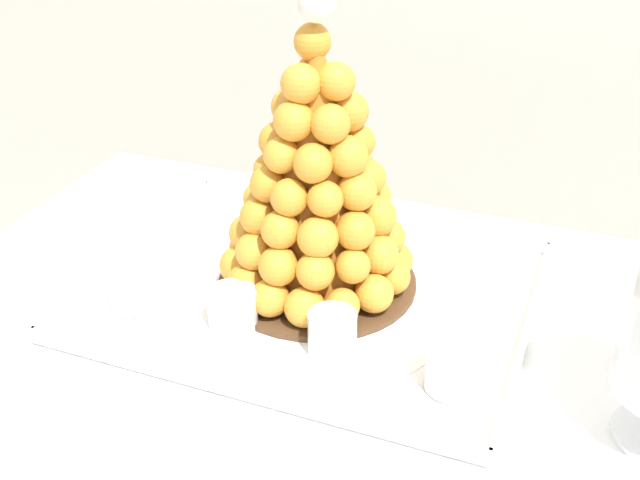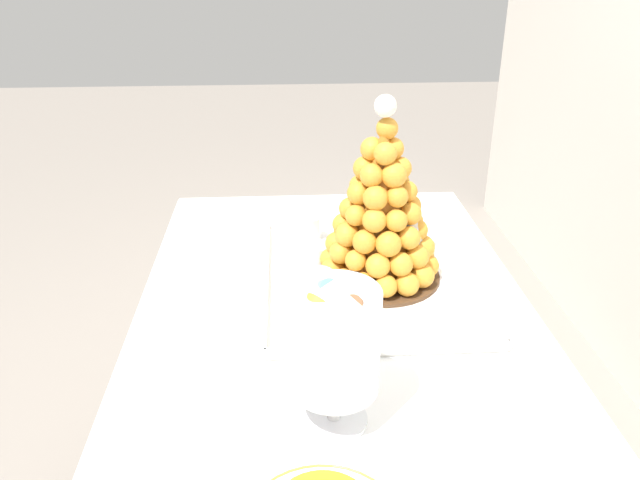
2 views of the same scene
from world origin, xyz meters
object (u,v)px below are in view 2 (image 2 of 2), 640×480
dessert_cup_left (310,229)px  dessert_cup_mid_right (318,322)px  dessert_cup_mid_left (318,256)px  macaron_goblet (335,342)px  croquembouche (381,212)px  dessert_cup_centre (319,284)px  wine_glass (405,234)px  serving_tray (368,278)px

dessert_cup_left → dessert_cup_mid_right: (0.41, -0.00, 0.00)m
dessert_cup_left → dessert_cup_mid_left: bearing=5.2°
dessert_cup_mid_left → macaron_goblet: macaron_goblet is taller
dessert_cup_mid_left → croquembouche: bearing=64.3°
dessert_cup_left → dessert_cup_mid_right: bearing=-0.6°
dessert_cup_centre → wine_glass: (-0.06, 0.18, 0.08)m
dessert_cup_mid_left → wine_glass: bearing=67.9°
serving_tray → wine_glass: bearing=83.4°
macaron_goblet → wine_glass: size_ratio=1.54×
dessert_cup_left → dessert_cup_mid_left: size_ratio=0.92×
serving_tray → wine_glass: (0.01, 0.07, 0.10)m
dessert_cup_mid_right → macaron_goblet: (0.22, 0.01, 0.10)m
croquembouche → dessert_cup_centre: size_ratio=6.82×
wine_glass → dessert_cup_centre: bearing=-71.7°
dessert_cup_left → dessert_cup_mid_right: dessert_cup_mid_right is taller
serving_tray → dessert_cup_left: 0.23m
dessert_cup_mid_left → dessert_cup_mid_right: size_ratio=1.03×
macaron_goblet → croquembouche: bearing=163.3°
serving_tray → dessert_cup_centre: dessert_cup_centre is taller
dessert_cup_mid_left → macaron_goblet: (0.49, -0.01, 0.11)m
dessert_cup_mid_left → dessert_cup_mid_right: 0.27m
dessert_cup_mid_left → dessert_cup_left: bearing=-174.8°
dessert_cup_left → macaron_goblet: macaron_goblet is taller
dessert_cup_mid_left → macaron_goblet: size_ratio=0.26×
serving_tray → croquembouche: size_ratio=1.43×
macaron_goblet → wine_glass: bearing=156.8°
dessert_cup_mid_left → wine_glass: (0.07, 0.17, 0.08)m
croquembouche → dessert_cup_centre: (0.07, -0.13, -0.12)m
croquembouche → dessert_cup_left: size_ratio=6.92×
dessert_cup_mid_right → wine_glass: (-0.20, 0.19, 0.08)m
serving_tray → macaron_goblet: (0.42, -0.11, 0.13)m
dessert_cup_left → dessert_cup_mid_left: 0.14m
dessert_cup_centre → dessert_cup_mid_left: bearing=177.4°
serving_tray → wine_glass: wine_glass is taller
dessert_cup_centre → macaron_goblet: size_ratio=0.24×
wine_glass → croquembouche: bearing=-102.3°
croquembouche → dessert_cup_mid_right: (0.21, -0.14, -0.12)m
serving_tray → croquembouche: bearing=96.5°
dessert_cup_left → dessert_cup_mid_left: dessert_cup_left is taller
macaron_goblet → wine_glass: 0.45m
dessert_cup_left → dessert_cup_centre: (0.26, 0.01, -0.00)m
dessert_cup_centre → croquembouche: bearing=118.4°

